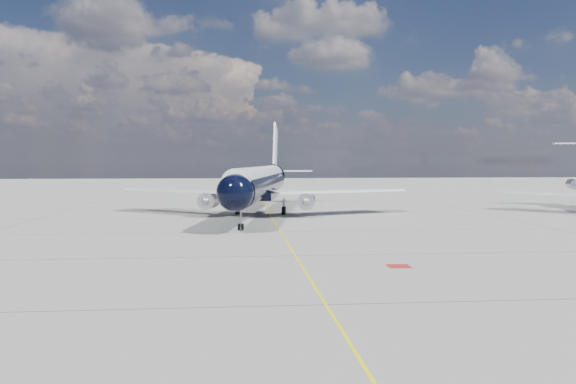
% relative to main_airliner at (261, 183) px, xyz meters
% --- Properties ---
extents(ground, '(320.00, 320.00, 0.00)m').
position_rel_main_airliner_xyz_m(ground, '(1.26, 0.62, -4.41)').
color(ground, gray).
rests_on(ground, ground).
extents(taxiway_centerline, '(0.16, 160.00, 0.01)m').
position_rel_main_airliner_xyz_m(taxiway_centerline, '(1.26, -4.38, -4.41)').
color(taxiway_centerline, yellow).
rests_on(taxiway_centerline, ground).
extents(red_marking, '(1.60, 1.60, 0.01)m').
position_rel_main_airliner_xyz_m(red_marking, '(8.06, -39.38, -4.41)').
color(red_marking, maroon).
rests_on(red_marking, ground).
extents(main_airliner, '(39.91, 49.05, 14.21)m').
position_rel_main_airliner_xyz_m(main_airliner, '(0.00, 0.00, 0.00)').
color(main_airliner, black).
rests_on(main_airliner, ground).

